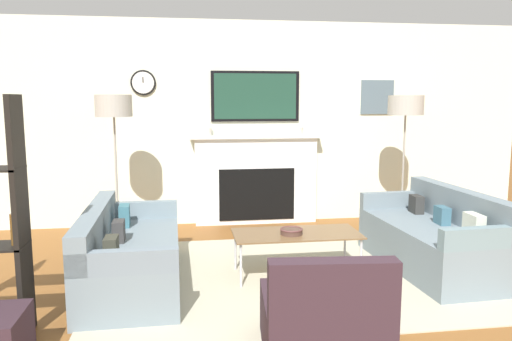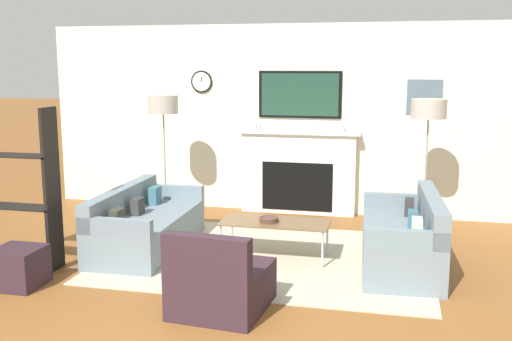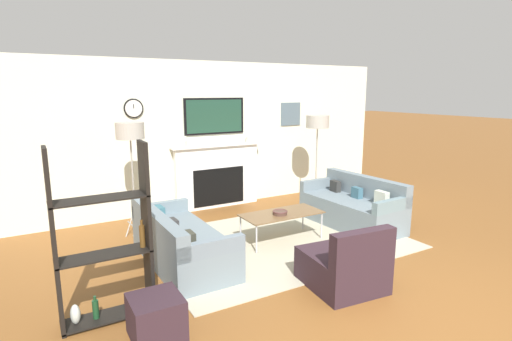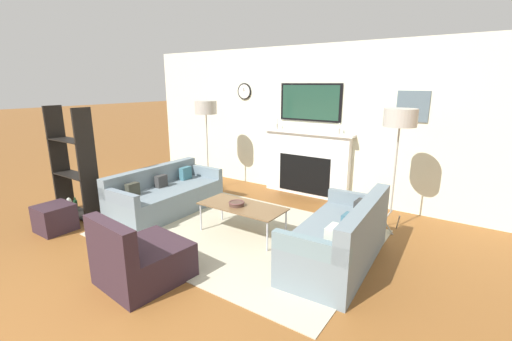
% 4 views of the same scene
% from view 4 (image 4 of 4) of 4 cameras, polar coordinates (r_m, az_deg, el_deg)
% --- Properties ---
extents(fireplace_wall, '(7.59, 0.28, 2.70)m').
position_cam_4_polar(fireplace_wall, '(6.37, 8.96, 6.78)').
color(fireplace_wall, silver).
rests_on(fireplace_wall, ground_plane).
extents(area_rug, '(3.57, 2.58, 0.01)m').
position_cam_4_polar(area_rug, '(4.89, -3.02, -10.28)').
color(area_rug, '#B5AE95').
rests_on(area_rug, ground_plane).
extents(couch_left, '(0.84, 1.86, 0.71)m').
position_cam_4_polar(couch_left, '(5.76, -14.83, -4.14)').
color(couch_left, slate).
rests_on(couch_left, ground_plane).
extents(couch_right, '(0.86, 1.74, 0.79)m').
position_cam_4_polar(couch_right, '(4.12, 13.79, -11.19)').
color(couch_right, slate).
rests_on(couch_right, ground_plane).
extents(armchair, '(0.83, 0.89, 0.77)m').
position_cam_4_polar(armchair, '(3.88, -18.70, -13.96)').
color(armchair, '#322129').
rests_on(armchair, ground_plane).
extents(coffee_table, '(1.20, 0.54, 0.42)m').
position_cam_4_polar(coffee_table, '(4.70, -2.33, -6.17)').
color(coffee_table, brown).
rests_on(coffee_table, ground_plane).
extents(decorative_bowl, '(0.22, 0.22, 0.06)m').
position_cam_4_polar(decorative_bowl, '(4.68, -3.25, -5.51)').
color(decorative_bowl, '#4F362D').
rests_on(decorative_bowl, coffee_table).
extents(floor_lamp_left, '(0.41, 0.41, 1.73)m').
position_cam_4_polar(floor_lamp_left, '(6.57, -8.35, 10.13)').
color(floor_lamp_left, '#9E998E').
rests_on(floor_lamp_left, ground_plane).
extents(floor_lamp_right, '(0.43, 0.43, 1.73)m').
position_cam_4_polar(floor_lamp_right, '(4.94, 22.91, 7.83)').
color(floor_lamp_right, '#9E998E').
rests_on(floor_lamp_right, ground_plane).
extents(shelf_unit, '(0.86, 0.28, 1.71)m').
position_cam_4_polar(shelf_unit, '(5.99, -28.13, 0.37)').
color(shelf_unit, black).
rests_on(shelf_unit, ground_plane).
extents(ottoman, '(0.45, 0.45, 0.38)m').
position_cam_4_polar(ottoman, '(5.65, -30.51, -6.84)').
color(ottoman, '#322129').
rests_on(ottoman, ground_plane).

